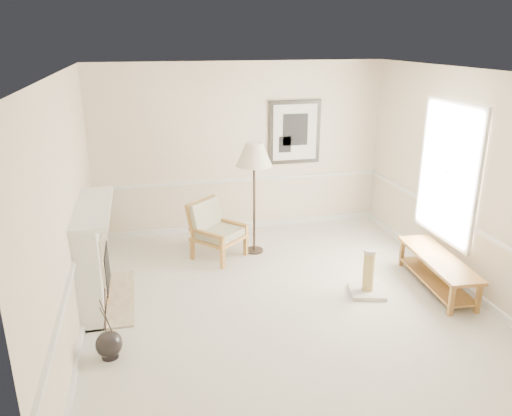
{
  "coord_description": "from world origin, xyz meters",
  "views": [
    {
      "loc": [
        -1.65,
        -5.49,
        3.28
      ],
      "look_at": [
        -0.21,
        0.7,
        1.08
      ],
      "focal_mm": 35.0,
      "sensor_mm": 36.0,
      "label": 1
    }
  ],
  "objects_px": {
    "bench": "(437,267)",
    "scratching_post": "(368,280)",
    "floor_vase": "(109,345)",
    "floor_lamp": "(254,158)",
    "armchair": "(214,227)"
  },
  "relations": [
    {
      "from": "bench",
      "to": "floor_lamp",
      "type": "bearing_deg",
      "value": 141.11
    },
    {
      "from": "armchair",
      "to": "bench",
      "type": "distance_m",
      "value": 3.3
    },
    {
      "from": "bench",
      "to": "scratching_post",
      "type": "distance_m",
      "value": 1.0
    },
    {
      "from": "bench",
      "to": "scratching_post",
      "type": "relative_size",
      "value": 2.5
    },
    {
      "from": "armchair",
      "to": "scratching_post",
      "type": "height_order",
      "value": "armchair"
    },
    {
      "from": "floor_lamp",
      "to": "bench",
      "type": "xyz_separation_m",
      "value": [
        2.16,
        -1.74,
        -1.24
      ]
    },
    {
      "from": "bench",
      "to": "scratching_post",
      "type": "bearing_deg",
      "value": 177.45
    },
    {
      "from": "floor_vase",
      "to": "floor_lamp",
      "type": "xyz_separation_m",
      "value": [
        2.14,
        2.37,
        1.39
      ]
    },
    {
      "from": "floor_vase",
      "to": "floor_lamp",
      "type": "bearing_deg",
      "value": 47.93
    },
    {
      "from": "floor_vase",
      "to": "scratching_post",
      "type": "relative_size",
      "value": 1.3
    },
    {
      "from": "armchair",
      "to": "floor_lamp",
      "type": "xyz_separation_m",
      "value": [
        0.65,
        0.01,
        1.06
      ]
    },
    {
      "from": "scratching_post",
      "to": "floor_vase",
      "type": "bearing_deg",
      "value": -168.5
    },
    {
      "from": "armchair",
      "to": "floor_vase",
      "type": "bearing_deg",
      "value": -164.66
    },
    {
      "from": "armchair",
      "to": "scratching_post",
      "type": "distance_m",
      "value": 2.49
    },
    {
      "from": "armchair",
      "to": "floor_lamp",
      "type": "bearing_deg",
      "value": -41.13
    }
  ]
}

